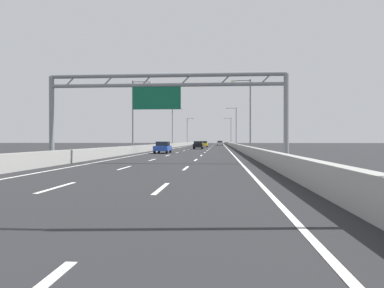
{
  "coord_description": "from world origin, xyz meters",
  "views": [
    {
      "loc": [
        3.75,
        0.26,
        1.62
      ],
      "look_at": [
        -0.2,
        52.96,
        1.09
      ],
      "focal_mm": 34.62,
      "sensor_mm": 36.0,
      "label": 1
    }
  ],
  "objects_px": {
    "streetlamp_left_distant": "(188,130)",
    "black_car": "(198,145)",
    "sign_gantry": "(165,94)",
    "streetlamp_left_mid": "(135,112)",
    "yellow_car": "(204,144)",
    "blue_car": "(163,147)",
    "streetlamp_right_far": "(235,125)",
    "silver_car": "(220,143)",
    "streetlamp_left_far": "(173,125)",
    "streetlamp_right_mid": "(249,111)",
    "streetlamp_right_distant": "(230,130)"
  },
  "relations": [
    {
      "from": "sign_gantry",
      "to": "streetlamp_right_distant",
      "type": "distance_m",
      "value": 104.66
    },
    {
      "from": "sign_gantry",
      "to": "streetlamp_left_distant",
      "type": "height_order",
      "value": "streetlamp_left_distant"
    },
    {
      "from": "streetlamp_right_mid",
      "to": "sign_gantry",
      "type": "bearing_deg",
      "value": -108.65
    },
    {
      "from": "yellow_car",
      "to": "silver_car",
      "type": "distance_m",
      "value": 27.79
    },
    {
      "from": "streetlamp_right_far",
      "to": "silver_car",
      "type": "bearing_deg",
      "value": 97.8
    },
    {
      "from": "streetlamp_right_mid",
      "to": "black_car",
      "type": "xyz_separation_m",
      "value": [
        -7.71,
        20.5,
        -4.66
      ]
    },
    {
      "from": "streetlamp_right_mid",
      "to": "streetlamp_left_distant",
      "type": "distance_m",
      "value": 83.36
    },
    {
      "from": "streetlamp_left_far",
      "to": "streetlamp_right_distant",
      "type": "distance_m",
      "value": 43.64
    },
    {
      "from": "streetlamp_right_far",
      "to": "black_car",
      "type": "xyz_separation_m",
      "value": [
        -7.71,
        -20.5,
        -4.66
      ]
    },
    {
      "from": "yellow_car",
      "to": "blue_car",
      "type": "xyz_separation_m",
      "value": [
        -3.29,
        -42.43,
        -0.01
      ]
    },
    {
      "from": "sign_gantry",
      "to": "streetlamp_left_far",
      "type": "distance_m",
      "value": 63.81
    },
    {
      "from": "streetlamp_left_far",
      "to": "streetlamp_right_distant",
      "type": "relative_size",
      "value": 1.0
    },
    {
      "from": "sign_gantry",
      "to": "streetlamp_left_far",
      "type": "xyz_separation_m",
      "value": [
        -7.38,
        63.38,
        0.53
      ]
    },
    {
      "from": "sign_gantry",
      "to": "streetlamp_left_mid",
      "type": "xyz_separation_m",
      "value": [
        -7.38,
        22.37,
        0.53
      ]
    },
    {
      "from": "black_car",
      "to": "silver_car",
      "type": "height_order",
      "value": "silver_car"
    },
    {
      "from": "streetlamp_right_far",
      "to": "silver_car",
      "type": "xyz_separation_m",
      "value": [
        -3.67,
        26.75,
        -4.64
      ]
    },
    {
      "from": "streetlamp_right_far",
      "to": "streetlamp_left_distant",
      "type": "bearing_deg",
      "value": 110.01
    },
    {
      "from": "sign_gantry",
      "to": "yellow_car",
      "type": "bearing_deg",
      "value": 89.99
    },
    {
      "from": "sign_gantry",
      "to": "streetlamp_left_far",
      "type": "bearing_deg",
      "value": 96.64
    },
    {
      "from": "streetlamp_left_far",
      "to": "streetlamp_left_distant",
      "type": "bearing_deg",
      "value": 90.0
    },
    {
      "from": "streetlamp_left_distant",
      "to": "yellow_car",
      "type": "xyz_separation_m",
      "value": [
        7.39,
        -41.78,
        -4.64
      ]
    },
    {
      "from": "black_car",
      "to": "blue_car",
      "type": "distance_m",
      "value": 22.91
    },
    {
      "from": "streetlamp_left_mid",
      "to": "streetlamp_right_far",
      "type": "relative_size",
      "value": 1.0
    },
    {
      "from": "streetlamp_left_far",
      "to": "yellow_car",
      "type": "xyz_separation_m",
      "value": [
        7.39,
        -0.77,
        -4.64
      ]
    },
    {
      "from": "blue_car",
      "to": "sign_gantry",
      "type": "bearing_deg",
      "value": -80.76
    },
    {
      "from": "black_car",
      "to": "streetlamp_left_distant",
      "type": "bearing_deg",
      "value": 96.69
    },
    {
      "from": "streetlamp_right_mid",
      "to": "streetlamp_right_far",
      "type": "bearing_deg",
      "value": 90.0
    },
    {
      "from": "streetlamp_right_mid",
      "to": "yellow_car",
      "type": "xyz_separation_m",
      "value": [
        -7.54,
        40.24,
        -4.64
      ]
    },
    {
      "from": "streetlamp_right_far",
      "to": "streetlamp_left_distant",
      "type": "relative_size",
      "value": 1.0
    },
    {
      "from": "yellow_car",
      "to": "blue_car",
      "type": "relative_size",
      "value": 1.05
    },
    {
      "from": "streetlamp_left_distant",
      "to": "black_car",
      "type": "height_order",
      "value": "streetlamp_left_distant"
    },
    {
      "from": "sign_gantry",
      "to": "blue_car",
      "type": "relative_size",
      "value": 3.89
    },
    {
      "from": "streetlamp_left_mid",
      "to": "streetlamp_right_far",
      "type": "distance_m",
      "value": 43.64
    },
    {
      "from": "streetlamp_left_mid",
      "to": "blue_car",
      "type": "bearing_deg",
      "value": -28.2
    },
    {
      "from": "streetlamp_left_mid",
      "to": "streetlamp_right_distant",
      "type": "relative_size",
      "value": 1.0
    },
    {
      "from": "streetlamp_right_far",
      "to": "streetlamp_left_mid",
      "type": "bearing_deg",
      "value": -110.01
    },
    {
      "from": "sign_gantry",
      "to": "black_car",
      "type": "bearing_deg",
      "value": 90.22
    },
    {
      "from": "streetlamp_right_far",
      "to": "yellow_car",
      "type": "height_order",
      "value": "streetlamp_right_far"
    },
    {
      "from": "sign_gantry",
      "to": "silver_car",
      "type": "relative_size",
      "value": 3.69
    },
    {
      "from": "blue_car",
      "to": "silver_car",
      "type": "bearing_deg",
      "value": 84.15
    },
    {
      "from": "streetlamp_left_distant",
      "to": "sign_gantry",
      "type": "bearing_deg",
      "value": -85.96
    },
    {
      "from": "streetlamp_left_distant",
      "to": "silver_car",
      "type": "height_order",
      "value": "streetlamp_left_distant"
    },
    {
      "from": "blue_car",
      "to": "silver_car",
      "type": "height_order",
      "value": "silver_car"
    },
    {
      "from": "black_car",
      "to": "silver_car",
      "type": "distance_m",
      "value": 47.43
    },
    {
      "from": "streetlamp_left_mid",
      "to": "black_car",
      "type": "xyz_separation_m",
      "value": [
        7.22,
        20.5,
        -4.66
      ]
    },
    {
      "from": "streetlamp_left_distant",
      "to": "black_car",
      "type": "xyz_separation_m",
      "value": [
        7.22,
        -61.51,
        -4.66
      ]
    },
    {
      "from": "black_car",
      "to": "silver_car",
      "type": "xyz_separation_m",
      "value": [
        4.05,
        47.25,
        0.02
      ]
    },
    {
      "from": "streetlamp_left_mid",
      "to": "streetlamp_left_distant",
      "type": "distance_m",
      "value": 82.01
    },
    {
      "from": "streetlamp_right_distant",
      "to": "yellow_car",
      "type": "distance_m",
      "value": 42.71
    },
    {
      "from": "sign_gantry",
      "to": "black_car",
      "type": "xyz_separation_m",
      "value": [
        -0.16,
        42.87,
        -4.13
      ]
    }
  ]
}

